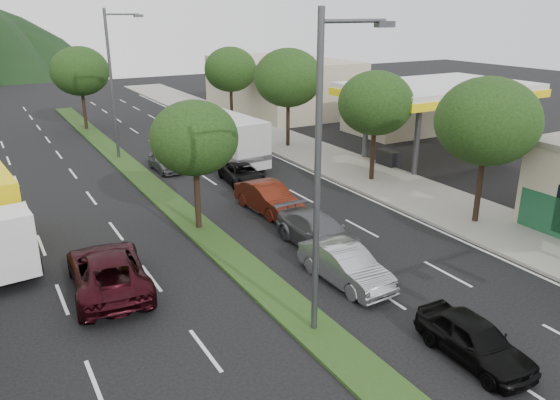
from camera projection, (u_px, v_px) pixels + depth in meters
sidewalk_right at (331, 160)px, 37.55m from camera, size 5.00×90.00×0.15m
median at (139, 176)px, 34.16m from camera, size 1.60×56.00×0.12m
gas_canopy at (438, 92)px, 36.63m from camera, size 12.20×8.20×5.25m
bldg_right_far at (281, 85)px, 55.56m from camera, size 10.00×16.00×5.20m
tree_r_b at (487, 121)px, 25.03m from camera, size 4.80×4.80×6.94m
tree_r_c at (376, 103)px, 31.68m from camera, size 4.40×4.40×6.48m
tree_r_d at (288, 78)px, 39.73m from camera, size 5.00×5.00×7.17m
tree_r_e at (230, 69)px, 48.01m from camera, size 4.60×4.60×6.71m
tree_med_near at (194, 138)px, 24.52m from camera, size 4.00×4.00×6.02m
tree_med_far at (80, 71)px, 45.63m from camera, size 4.80×4.80×6.94m
streetlight_near at (324, 165)px, 16.04m from camera, size 2.60×0.25×10.00m
streetlight_mid at (114, 78)px, 36.52m from camera, size 2.60×0.25×10.00m
sedan_silver at (346, 265)px, 20.71m from camera, size 1.70×4.44×1.44m
suv_maroon at (108, 271)px, 20.12m from camera, size 3.12×5.86×1.57m
car_queue_a at (474, 340)px, 16.14m from camera, size 1.73×3.97×1.33m
car_queue_b at (319, 232)px, 23.81m from camera, size 2.11×4.99×1.44m
car_queue_c at (268, 198)px, 28.00m from camera, size 1.86×4.66×1.51m
car_queue_d at (243, 174)px, 32.60m from camera, size 2.45×4.48×1.19m
car_queue_e at (165, 162)px, 35.22m from camera, size 1.51×3.60×1.22m
car_queue_f at (214, 135)px, 41.89m from camera, size 2.43×5.40×1.54m
motorhome at (221, 137)px, 36.69m from camera, size 3.34×8.93×3.36m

